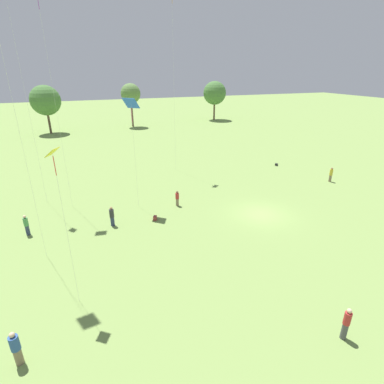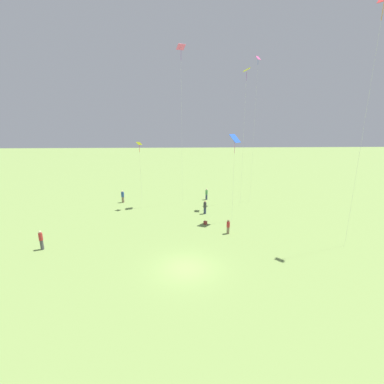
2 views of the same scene
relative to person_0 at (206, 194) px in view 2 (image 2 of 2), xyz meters
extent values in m
plane|color=#7A994C|center=(19.92, -3.64, -0.89)|extent=(240.00, 240.00, 0.00)
cylinder|color=#333D5B|center=(0.00, 0.00, -0.47)|extent=(0.31, 0.31, 0.84)
cylinder|color=#4C9956|center=(0.00, 0.00, 0.30)|extent=(0.37, 0.37, 0.70)
sphere|color=beige|center=(0.00, 0.00, 0.77)|extent=(0.24, 0.24, 0.24)
cylinder|color=#847056|center=(13.19, 0.99, -0.51)|extent=(0.39, 0.39, 0.76)
cylinder|color=#B72D2D|center=(13.19, 0.99, 0.16)|extent=(0.45, 0.45, 0.58)
sphere|color=brown|center=(13.19, 0.99, 0.57)|extent=(0.24, 0.24, 0.24)
cylinder|color=#847056|center=(0.95, -12.75, -0.46)|extent=(0.50, 0.50, 0.88)
cylinder|color=#2D5193|center=(0.95, -12.75, 0.36)|extent=(0.59, 0.59, 0.75)
sphere|color=beige|center=(0.95, -12.75, 0.85)|extent=(0.24, 0.24, 0.24)
cylinder|color=#4C4C51|center=(16.00, -17.04, -0.42)|extent=(0.34, 0.34, 0.94)
cylinder|color=#B72D2D|center=(16.00, -17.04, 0.40)|extent=(0.39, 0.39, 0.70)
sphere|color=beige|center=(16.00, -17.04, 0.87)|extent=(0.24, 0.24, 0.24)
cylinder|color=#333D5B|center=(6.67, -0.88, -0.49)|extent=(0.40, 0.40, 0.81)
cylinder|color=#333338|center=(6.67, -0.88, 0.29)|extent=(0.47, 0.47, 0.73)
sphere|color=#A87A56|center=(6.67, -0.88, 0.77)|extent=(0.24, 0.24, 0.24)
cube|color=yellow|center=(3.44, 4.56, 17.26)|extent=(1.00, 0.93, 0.41)
cylinder|color=purple|center=(3.44, 4.56, 16.48)|extent=(0.04, 0.04, 1.03)
cylinder|color=silver|center=(3.44, 4.56, 8.18)|extent=(0.01, 0.01, 18.15)
cube|color=yellow|center=(3.64, -9.49, 8.07)|extent=(0.75, 0.80, 0.41)
cylinder|color=red|center=(3.64, -9.49, 7.39)|extent=(0.04, 0.04, 0.97)
cylinder|color=silver|center=(3.64, -9.49, 3.59)|extent=(0.01, 0.01, 8.96)
cylinder|color=orange|center=(16.54, 11.75, 18.90)|extent=(0.04, 0.04, 1.20)
cylinder|color=silver|center=(16.54, 11.75, 9.43)|extent=(0.01, 0.01, 20.64)
cube|color=#E54C99|center=(1.56, -3.79, 20.28)|extent=(1.21, 1.28, 0.52)
cylinder|color=purple|center=(1.56, -3.79, 19.32)|extent=(0.04, 0.04, 1.30)
cylinder|color=silver|center=(1.56, -3.79, 9.69)|extent=(0.01, 0.01, 21.17)
cube|color=#E54C99|center=(1.03, 6.62, 19.21)|extent=(0.79, 0.83, 0.52)
cylinder|color=blue|center=(1.03, 6.62, 18.68)|extent=(0.04, 0.04, 0.66)
cylinder|color=silver|center=(1.03, 6.62, 9.16)|extent=(0.01, 0.01, 20.11)
cube|color=blue|center=(9.54, 2.11, 8.97)|extent=(1.51, 1.48, 0.93)
cylinder|color=#E54C99|center=(9.54, 2.11, 7.97)|extent=(0.04, 0.04, 1.25)
cylinder|color=silver|center=(9.54, 2.11, 4.04)|extent=(0.01, 0.01, 9.86)
cube|color=#933833|center=(10.36, -1.18, -0.70)|extent=(0.42, 0.47, 0.38)
camera|label=1|loc=(4.88, -24.74, 11.72)|focal=28.00mm
camera|label=2|loc=(38.54, -4.05, 10.32)|focal=24.00mm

